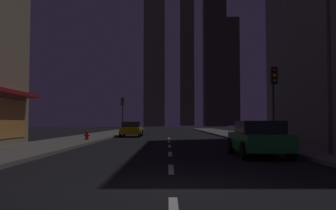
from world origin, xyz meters
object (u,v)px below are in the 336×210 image
Objects in this scene: car_parked_near at (258,138)px; traffic_light_far_left at (121,107)px; fire_hydrant_far_left at (86,135)px; street_lamp_right at (306,29)px; car_parked_far at (130,129)px; traffic_light_near_right at (273,88)px.

traffic_light_far_left is at bearing 107.69° from car_parked_near.
street_lamp_right reaches higher than fire_hydrant_far_left.
street_lamp_right reaches higher than car_parked_near.
car_parked_far reaches higher than fire_hydrant_far_left.
traffic_light_near_right reaches higher than car_parked_far.
traffic_light_far_left is (-1.90, 8.17, 2.45)m from car_parked_far.
fire_hydrant_far_left is (-2.30, -9.01, -0.29)m from car_parked_far.
traffic_light_far_left is (-11.00, 24.20, 0.00)m from traffic_light_near_right.
traffic_light_near_right is (9.10, -16.03, 2.45)m from car_parked_far.
fire_hydrant_far_left is at bearing -91.33° from traffic_light_far_left.
car_parked_near is 5.32m from traffic_light_near_right.
street_lamp_right is at bearing -46.96° from fire_hydrant_far_left.
traffic_light_near_right is at bearing -60.41° from car_parked_far.
traffic_light_far_left is at bearing 110.40° from street_lamp_right.
car_parked_near is 4.73m from street_lamp_right.
car_parked_far is 1.01× the size of traffic_light_far_left.
car_parked_far is 1.01× the size of traffic_light_near_right.
street_lamp_right is at bearing -91.36° from traffic_light_near_right.
traffic_light_far_left is (0.40, 17.18, 2.74)m from fire_hydrant_far_left.
car_parked_far is 9.30m from fire_hydrant_far_left.
car_parked_near is 0.64× the size of street_lamp_right.
traffic_light_far_left reaches higher than car_parked_near.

